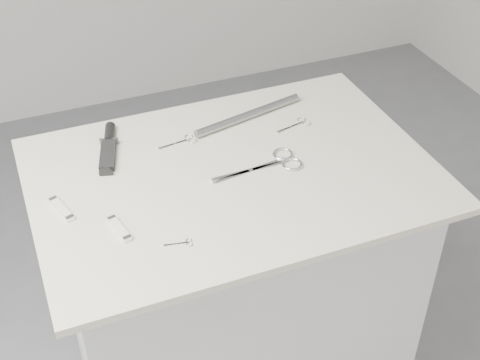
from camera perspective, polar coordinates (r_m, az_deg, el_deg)
name	(u,v)px	position (r m, az deg, el deg)	size (l,w,h in m)	color
plinth	(234,299)	(1.99, -0.53, -10.13)	(0.90, 0.60, 0.90)	silver
display_board	(233,174)	(1.68, -0.62, 0.47)	(1.00, 0.70, 0.02)	beige
large_shears	(274,163)	(1.70, 2.96, 1.45)	(0.24, 0.10, 0.01)	silver
embroidery_scissors_a	(183,141)	(1.79, -4.86, 3.32)	(0.11, 0.05, 0.00)	silver
embroidery_scissors_b	(298,124)	(1.86, 4.95, 4.77)	(0.11, 0.05, 0.00)	silver
tiny_scissors	(182,243)	(1.47, -4.94, -5.40)	(0.06, 0.03, 0.00)	silver
sheathed_knife	(109,145)	(1.79, -11.14, 2.91)	(0.08, 0.20, 0.03)	black
pocket_knife_a	(119,229)	(1.52, -10.25, -4.11)	(0.04, 0.09, 0.01)	silver
pocket_knife_b	(61,209)	(1.60, -15.00, -2.39)	(0.05, 0.10, 0.01)	silver
metal_rail	(248,115)	(1.87, 0.72, 5.56)	(0.02, 0.02, 0.34)	gray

